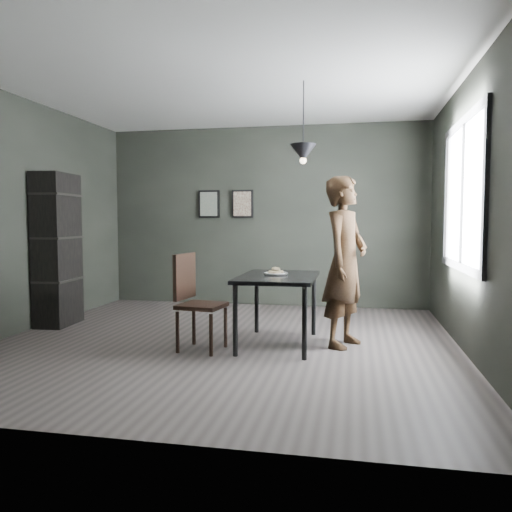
% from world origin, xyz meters
% --- Properties ---
extents(ground, '(5.00, 5.00, 0.00)m').
position_xyz_m(ground, '(0.00, 0.00, 0.00)').
color(ground, '#332E2C').
rests_on(ground, ground).
extents(back_wall, '(5.00, 0.10, 2.80)m').
position_xyz_m(back_wall, '(0.00, 2.50, 1.40)').
color(back_wall, black).
rests_on(back_wall, ground).
extents(ceiling, '(5.00, 5.00, 0.02)m').
position_xyz_m(ceiling, '(0.00, 0.00, 2.80)').
color(ceiling, silver).
rests_on(ceiling, ground).
extents(window_assembly, '(0.04, 1.96, 1.56)m').
position_xyz_m(window_assembly, '(2.47, 0.20, 1.60)').
color(window_assembly, white).
rests_on(window_assembly, ground).
extents(cafe_table, '(0.80, 1.20, 0.75)m').
position_xyz_m(cafe_table, '(0.60, 0.00, 0.67)').
color(cafe_table, black).
rests_on(cafe_table, ground).
extents(white_plate, '(0.23, 0.23, 0.01)m').
position_xyz_m(white_plate, '(0.57, 0.05, 0.76)').
color(white_plate, white).
rests_on(white_plate, cafe_table).
extents(donut_pile, '(0.17, 0.17, 0.07)m').
position_xyz_m(donut_pile, '(0.57, 0.05, 0.79)').
color(donut_pile, beige).
rests_on(donut_pile, white_plate).
extents(woman, '(0.65, 0.77, 1.80)m').
position_xyz_m(woman, '(1.30, 0.09, 0.90)').
color(woman, black).
rests_on(woman, ground).
extents(wood_chair, '(0.49, 0.49, 0.99)m').
position_xyz_m(wood_chair, '(-0.22, -0.37, 0.57)').
color(wood_chair, black).
rests_on(wood_chair, ground).
extents(shelf_unit, '(0.41, 0.67, 1.93)m').
position_xyz_m(shelf_unit, '(-2.32, 0.48, 0.96)').
color(shelf_unit, black).
rests_on(shelf_unit, ground).
extents(pendant_lamp, '(0.28, 0.28, 0.86)m').
position_xyz_m(pendant_lamp, '(0.85, 0.10, 2.05)').
color(pendant_lamp, black).
rests_on(pendant_lamp, ground).
extents(framed_print_left, '(0.34, 0.04, 0.44)m').
position_xyz_m(framed_print_left, '(-0.90, 2.47, 1.60)').
color(framed_print_left, black).
rests_on(framed_print_left, ground).
extents(framed_print_right, '(0.34, 0.04, 0.44)m').
position_xyz_m(framed_print_right, '(-0.35, 2.47, 1.60)').
color(framed_print_right, black).
rests_on(framed_print_right, ground).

